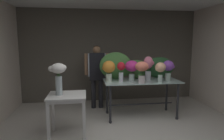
# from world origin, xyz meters

# --- Properties ---
(ground_plane) EXTENTS (7.07, 7.07, 0.00)m
(ground_plane) POSITION_xyz_m (0.00, 1.61, 0.00)
(ground_plane) COLOR beige
(wall_back) EXTENTS (5.24, 0.12, 2.67)m
(wall_back) POSITION_xyz_m (0.00, 3.21, 1.33)
(wall_back) COLOR #5B564C
(wall_back) RESTS_ON ground
(display_table_glass) EXTENTS (1.72, 0.80, 0.87)m
(display_table_glass) POSITION_xyz_m (0.53, 1.72, 0.71)
(display_table_glass) COLOR silver
(display_table_glass) RESTS_ON ground
(side_table_white) EXTENTS (0.68, 0.62, 0.80)m
(side_table_white) POSITION_xyz_m (-1.09, 0.96, 0.68)
(side_table_white) COLOR white
(side_table_white) RESTS_ON ground
(florist) EXTENTS (0.63, 0.24, 1.65)m
(florist) POSITION_xyz_m (-0.45, 2.46, 1.03)
(florist) COLOR #232328
(florist) RESTS_ON ground
(foliage_backdrop) EXTENTS (1.85, 0.31, 0.63)m
(foliage_backdrop) POSITION_xyz_m (0.43, 2.00, 1.14)
(foliage_backdrop) COLOR #477F3D
(foliage_backdrop) RESTS_ON display_table_glass
(vase_violet_dahlias) EXTENTS (0.30, 0.25, 0.47)m
(vase_violet_dahlias) POSITION_xyz_m (1.10, 1.58, 1.16)
(vase_violet_dahlias) COLOR silver
(vase_violet_dahlias) RESTS_ON display_table_glass
(vase_rosy_freesia) EXTENTS (0.25, 0.22, 0.55)m
(vase_rosy_freesia) POSITION_xyz_m (0.70, 1.76, 1.19)
(vase_rosy_freesia) COLOR silver
(vase_rosy_freesia) RESTS_ON display_table_glass
(vase_magenta_tulips) EXTENTS (0.31, 0.31, 0.46)m
(vase_magenta_tulips) POSITION_xyz_m (0.29, 1.71, 1.17)
(vase_magenta_tulips) COLOR silver
(vase_magenta_tulips) RESTS_ON display_table_glass
(vase_sunset_snapdragons) EXTENTS (0.29, 0.28, 0.47)m
(vase_sunset_snapdragons) POSITION_xyz_m (-0.23, 1.68, 1.15)
(vase_sunset_snapdragons) COLOR silver
(vase_sunset_snapdragons) RESTS_ON display_table_glass
(vase_peach_carnations) EXTENTS (0.24, 0.23, 0.44)m
(vase_peach_carnations) POSITION_xyz_m (0.86, 1.43, 1.15)
(vase_peach_carnations) COLOR silver
(vase_peach_carnations) RESTS_ON display_table_glass
(vase_crimson_stock) EXTENTS (0.18, 0.17, 0.45)m
(vase_crimson_stock) POSITION_xyz_m (0.03, 1.59, 1.13)
(vase_crimson_stock) COLOR silver
(vase_crimson_stock) RESTS_ON display_table_glass
(vase_coral_peonies) EXTENTS (0.30, 0.28, 0.47)m
(vase_coral_peonies) POSITION_xyz_m (0.44, 1.42, 1.17)
(vase_coral_peonies) COLOR silver
(vase_coral_peonies) RESTS_ON display_table_glass
(vase_white_roses_tall) EXTENTS (0.31, 0.27, 0.58)m
(vase_white_roses_tall) POSITION_xyz_m (-1.23, 0.96, 1.18)
(vase_white_roses_tall) COLOR silver
(vase_white_roses_tall) RESTS_ON side_table_white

